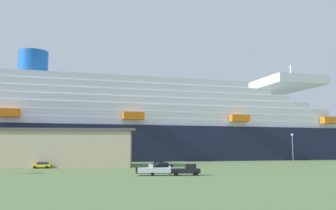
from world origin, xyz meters
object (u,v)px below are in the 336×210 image
parked_car_blue_suv (159,164)px  parked_car_black_coupe (163,165)px  street_lamp (293,146)px  parked_car_yellow_taxi (42,165)px  small_boat_on_trailer (158,170)px  cruise_ship (135,127)px  pickup_truck (186,170)px

parked_car_blue_suv → parked_car_black_coupe: size_ratio=0.89×
street_lamp → parked_car_yellow_taxi: (-61.63, 15.24, -4.79)m
small_boat_on_trailer → street_lamp: street_lamp is taller
cruise_ship → parked_car_yellow_taxi: bearing=-116.1°
parked_car_yellow_taxi → cruise_ship: bearing=63.9°
street_lamp → parked_car_blue_suv: 35.73m
street_lamp → parked_car_blue_suv: street_lamp is taller
street_lamp → parked_car_black_coupe: bearing=164.5°
parked_car_blue_suv → cruise_ship: bearing=92.5°
cruise_ship → street_lamp: size_ratio=34.48×
small_boat_on_trailer → parked_car_yellow_taxi: bearing=130.2°
street_lamp → parked_car_black_coupe: 32.57m
cruise_ship → pickup_truck: 90.36m
cruise_ship → parked_car_yellow_taxi: size_ratio=63.37×
cruise_ship → parked_car_yellow_taxi: cruise_ship is taller
cruise_ship → parked_car_black_coupe: bearing=-88.2°
parked_car_blue_suv → parked_car_black_coupe: (-0.40, -9.13, 0.00)m
parked_car_blue_suv → parked_car_black_coupe: same height
cruise_ship → street_lamp: 81.16m
pickup_truck → street_lamp: 34.56m
cruise_ship → parked_car_black_coupe: cruise_ship is taller
small_boat_on_trailer → street_lamp: 39.22m
pickup_truck → small_boat_on_trailer: pickup_truck is taller
pickup_truck → parked_car_blue_suv: bearing=90.4°
cruise_ship → pickup_truck: bearing=-88.3°
small_boat_on_trailer → street_lamp: size_ratio=0.99×
parked_car_blue_suv → parked_car_black_coupe: 9.14m
pickup_truck → street_lamp: (30.43, 15.73, 4.57)m
pickup_truck → parked_car_yellow_taxi: 43.96m
pickup_truck → street_lamp: bearing=27.3°
street_lamp → cruise_ship: bearing=114.2°
small_boat_on_trailer → parked_car_blue_suv: small_boat_on_trailer is taller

